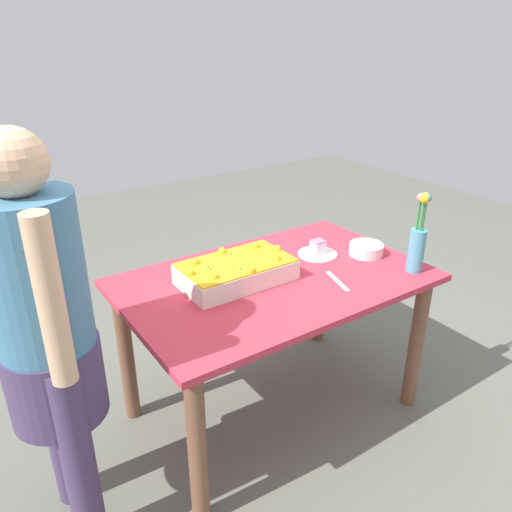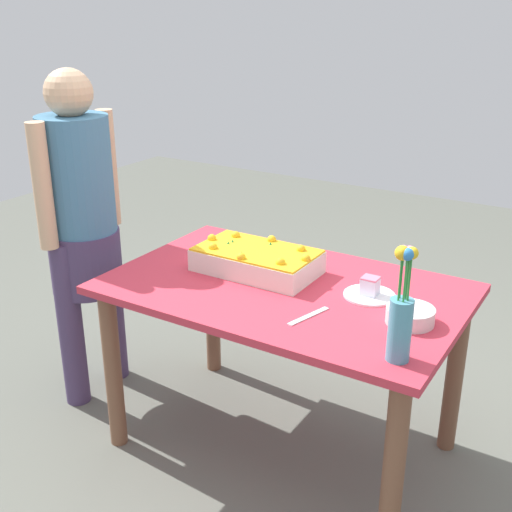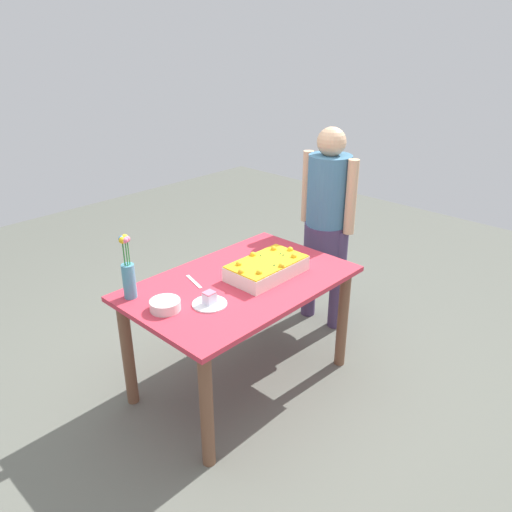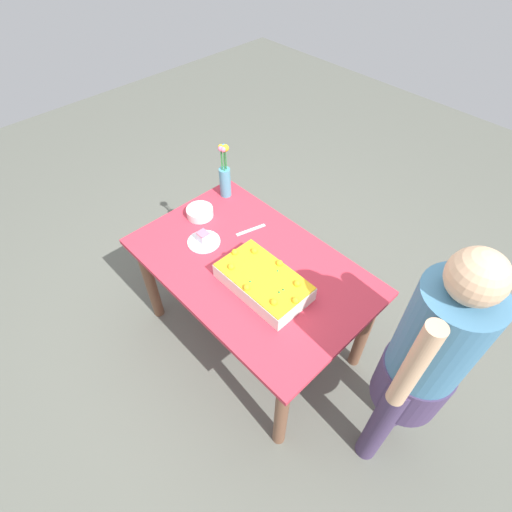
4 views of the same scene
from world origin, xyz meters
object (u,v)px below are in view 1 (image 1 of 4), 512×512
(serving_plate_with_slice, at_px, (318,251))
(cake_knife, at_px, (338,281))
(fruit_bowl, at_px, (366,249))
(person_standing, at_px, (46,330))
(sheet_cake, at_px, (236,271))
(flower_vase, at_px, (418,240))

(serving_plate_with_slice, xyz_separation_m, cake_knife, (-0.11, -0.26, -0.02))
(fruit_bowl, relative_size, person_standing, 0.11)
(fruit_bowl, height_order, person_standing, person_standing)
(sheet_cake, xyz_separation_m, flower_vase, (0.72, -0.36, 0.10))
(flower_vase, bearing_deg, sheet_cake, 153.22)
(cake_knife, relative_size, flower_vase, 0.52)
(sheet_cake, bearing_deg, flower_vase, -26.78)
(sheet_cake, xyz_separation_m, person_standing, (-0.81, -0.15, 0.08))
(cake_knife, bearing_deg, sheet_cake, 70.91)
(serving_plate_with_slice, bearing_deg, person_standing, -172.64)
(cake_knife, xyz_separation_m, flower_vase, (0.36, -0.11, 0.15))
(serving_plate_with_slice, bearing_deg, fruit_bowl, -33.11)
(serving_plate_with_slice, bearing_deg, cake_knife, -113.17)
(cake_knife, relative_size, person_standing, 0.13)
(cake_knife, height_order, person_standing, person_standing)
(serving_plate_with_slice, relative_size, person_standing, 0.13)
(sheet_cake, height_order, serving_plate_with_slice, sheet_cake)
(cake_knife, bearing_deg, flower_vase, -92.13)
(person_standing, bearing_deg, fruit_bowl, 1.44)
(serving_plate_with_slice, height_order, cake_knife, serving_plate_with_slice)
(sheet_cake, distance_m, flower_vase, 0.81)
(cake_knife, height_order, flower_vase, flower_vase)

